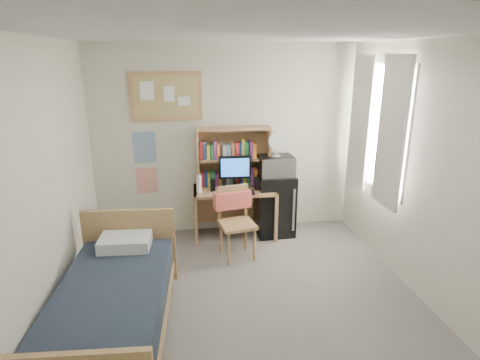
{
  "coord_description": "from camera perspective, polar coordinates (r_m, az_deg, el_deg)",
  "views": [
    {
      "loc": [
        -0.61,
        -3.32,
        2.44
      ],
      "look_at": [
        0.07,
        1.2,
        1.01
      ],
      "focal_mm": 30.0,
      "sensor_mm": 36.0,
      "label": 1
    }
  ],
  "objects": [
    {
      "name": "floor",
      "position": [
        4.17,
        1.61,
        -18.56
      ],
      "size": [
        3.6,
        4.2,
        0.02
      ],
      "primitive_type": "cube",
      "color": "slate",
      "rests_on": "ground"
    },
    {
      "name": "ceiling",
      "position": [
        3.38,
        2.01,
        20.1
      ],
      "size": [
        3.6,
        4.2,
        0.02
      ],
      "primitive_type": "cube",
      "color": "silver",
      "rests_on": "wall_back"
    },
    {
      "name": "wall_back",
      "position": [
        5.58,
        -2.08,
        5.58
      ],
      "size": [
        3.6,
        0.04,
        2.6
      ],
      "primitive_type": "cube",
      "color": "silver",
      "rests_on": "floor"
    },
    {
      "name": "wall_front",
      "position": [
        1.78,
        15.03,
        -23.09
      ],
      "size": [
        3.6,
        0.04,
        2.6
      ],
      "primitive_type": "cube",
      "color": "silver",
      "rests_on": "floor"
    },
    {
      "name": "wall_left",
      "position": [
        3.71,
        -26.77,
        -2.45
      ],
      "size": [
        0.04,
        4.2,
        2.6
      ],
      "primitive_type": "cube",
      "color": "silver",
      "rests_on": "floor"
    },
    {
      "name": "wall_right",
      "position": [
        4.26,
        26.34,
        0.03
      ],
      "size": [
        0.04,
        4.2,
        2.6
      ],
      "primitive_type": "cube",
      "color": "silver",
      "rests_on": "floor"
    },
    {
      "name": "window_unit",
      "position": [
        5.17,
        18.91,
        7.11
      ],
      "size": [
        0.1,
        1.4,
        1.7
      ],
      "primitive_type": "cube",
      "color": "white",
      "rests_on": "wall_right"
    },
    {
      "name": "curtain_left",
      "position": [
        4.81,
        20.73,
        6.21
      ],
      "size": [
        0.04,
        0.55,
        1.7
      ],
      "primitive_type": "cube",
      "color": "silver",
      "rests_on": "wall_right"
    },
    {
      "name": "curtain_right",
      "position": [
        5.51,
        16.75,
        7.89
      ],
      "size": [
        0.04,
        0.55,
        1.7
      ],
      "primitive_type": "cube",
      "color": "silver",
      "rests_on": "wall_right"
    },
    {
      "name": "bulletin_board",
      "position": [
        5.43,
        -10.51,
        11.61
      ],
      "size": [
        0.94,
        0.03,
        0.64
      ],
      "primitive_type": "cube",
      "color": "tan",
      "rests_on": "wall_back"
    },
    {
      "name": "poster_wave",
      "position": [
        5.56,
        -13.43,
        4.56
      ],
      "size": [
        0.3,
        0.01,
        0.42
      ],
      "primitive_type": "cube",
      "color": "#26589A",
      "rests_on": "wall_back"
    },
    {
      "name": "poster_japan",
      "position": [
        5.68,
        -13.1,
        -0.07
      ],
      "size": [
        0.28,
        0.01,
        0.36
      ],
      "primitive_type": "cube",
      "color": "#D74226",
      "rests_on": "wall_back"
    },
    {
      "name": "desk",
      "position": [
        5.58,
        -0.75,
        -4.65
      ],
      "size": [
        1.13,
        0.6,
        0.7
      ],
      "primitive_type": "cube",
      "rotation": [
        0.0,
        0.0,
        -0.04
      ],
      "color": "tan",
      "rests_on": "floor"
    },
    {
      "name": "desk_chair",
      "position": [
        4.97,
        -0.38,
        -6.23
      ],
      "size": [
        0.52,
        0.52,
        0.9
      ],
      "primitive_type": "cube",
      "rotation": [
        0.0,
        0.0,
        0.18
      ],
      "color": "tan",
      "rests_on": "floor"
    },
    {
      "name": "mini_fridge",
      "position": [
        5.67,
        4.9,
        -3.43
      ],
      "size": [
        0.52,
        0.52,
        0.86
      ],
      "primitive_type": "cube",
      "rotation": [
        0.0,
        0.0,
        0.02
      ],
      "color": "black",
      "rests_on": "floor"
    },
    {
      "name": "bed",
      "position": [
        3.89,
        -17.72,
        -17.56
      ],
      "size": [
        1.07,
        1.96,
        0.52
      ],
      "primitive_type": "cube",
      "rotation": [
        0.0,
        0.0,
        -0.07
      ],
      "color": "#19212E",
      "rests_on": "floor"
    },
    {
      "name": "hutch",
      "position": [
        5.48,
        -0.94,
        3.28
      ],
      "size": [
        1.01,
        0.29,
        0.82
      ],
      "primitive_type": "cube",
      "rotation": [
        0.0,
        0.0,
        -0.04
      ],
      "color": "tan",
      "rests_on": "desk"
    },
    {
      "name": "monitor",
      "position": [
        5.33,
        -0.72,
        0.85
      ],
      "size": [
        0.43,
        0.05,
        0.45
      ],
      "primitive_type": "cube",
      "rotation": [
        0.0,
        0.0,
        -0.04
      ],
      "color": "black",
      "rests_on": "desk"
    },
    {
      "name": "keyboard",
      "position": [
        5.26,
        -0.56,
        -1.83
      ],
      "size": [
        0.48,
        0.17,
        0.02
      ],
      "primitive_type": "cube",
      "rotation": [
        0.0,
        0.0,
        -0.04
      ],
      "color": "black",
      "rests_on": "desk"
    },
    {
      "name": "speaker_left",
      "position": [
        5.35,
        -3.91,
        -0.76
      ],
      "size": [
        0.07,
        0.07,
        0.16
      ],
      "primitive_type": "cube",
      "rotation": [
        0.0,
        0.0,
        -0.04
      ],
      "color": "black",
      "rests_on": "desk"
    },
    {
      "name": "speaker_right",
      "position": [
        5.41,
        2.45,
        -0.5
      ],
      "size": [
        0.07,
        0.07,
        0.17
      ],
      "primitive_type": "cube",
      "rotation": [
        0.0,
        0.0,
        -0.04
      ],
      "color": "black",
      "rests_on": "desk"
    },
    {
      "name": "water_bottle",
      "position": [
        5.3,
        -5.84,
        -0.58
      ],
      "size": [
        0.07,
        0.07,
        0.24
      ],
      "primitive_type": "cylinder",
      "rotation": [
        0.0,
        0.0,
        -0.04
      ],
      "color": "silver",
      "rests_on": "desk"
    },
    {
      "name": "hoodie",
      "position": [
        5.05,
        -1.11,
        -2.8
      ],
      "size": [
        0.49,
        0.22,
        0.22
      ],
      "primitive_type": "cube",
      "rotation": [
        0.0,
        0.0,
        0.18
      ],
      "color": "#F5665D",
      "rests_on": "desk_chair"
    },
    {
      "name": "microwave",
      "position": [
        5.48,
        5.11,
        2.04
      ],
      "size": [
        0.47,
        0.36,
        0.27
      ],
      "primitive_type": "cube",
      "rotation": [
        0.0,
        0.0,
        0.02
      ],
      "color": "silver",
      "rests_on": "mini_fridge"
    },
    {
      "name": "desk_fan",
      "position": [
        5.41,
        5.19,
        4.99
      ],
      "size": [
        0.25,
        0.25,
        0.31
      ],
      "primitive_type": "cylinder",
      "rotation": [
        0.0,
        0.0,
        0.02
      ],
      "color": "silver",
      "rests_on": "microwave"
    },
    {
      "name": "pillow",
      "position": [
        4.37,
        -16.0,
        -8.48
      ],
      "size": [
        0.54,
        0.39,
        0.12
      ],
      "primitive_type": "cube",
      "rotation": [
        0.0,
        0.0,
        -0.07
      ],
      "color": "silver",
      "rests_on": "bed"
    }
  ]
}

